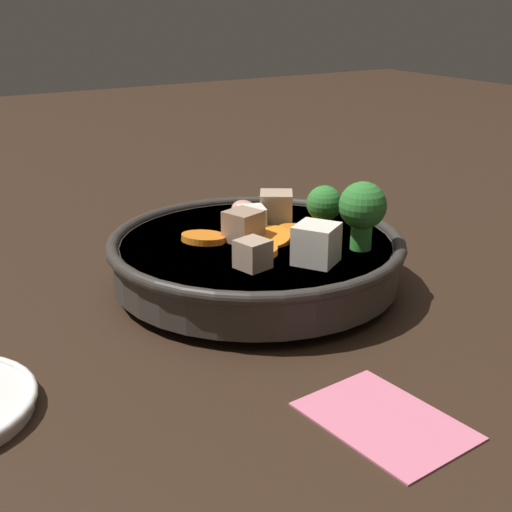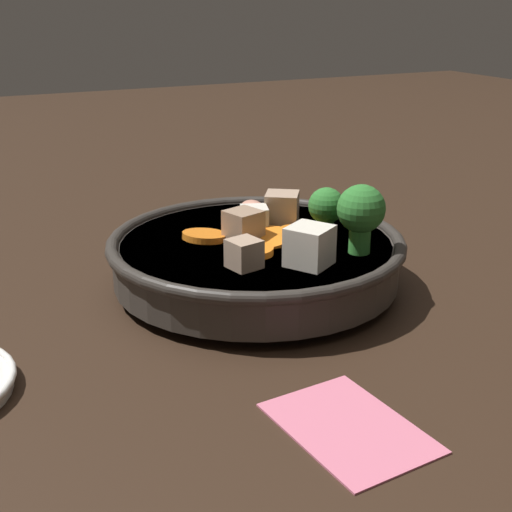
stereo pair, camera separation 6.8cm
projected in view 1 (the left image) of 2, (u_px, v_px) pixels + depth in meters
ground_plane at (256, 287)px, 0.70m from camera, size 3.00×3.00×0.00m
stirfry_bowl at (259, 253)px, 0.68m from camera, size 0.28×0.28×0.11m
napkin at (385, 420)px, 0.48m from camera, size 0.12×0.09×0.00m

